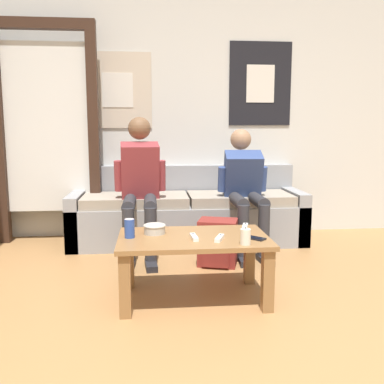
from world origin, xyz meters
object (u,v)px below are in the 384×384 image
person_seated_adult (140,181)px  cell_phone (255,238)px  person_seated_teen (245,185)px  backpack (218,243)px  coffee_table (193,248)px  game_controller_near_right (245,227)px  pillar_candle (245,237)px  couch (187,215)px  game_controller_far_center (220,238)px  game_controller_near_left (194,237)px  ceramic_bowl (155,228)px  drink_can_blue (130,228)px

person_seated_adult → cell_phone: 1.43m
person_seated_teen → backpack: person_seated_teen is taller
coffee_table → game_controller_near_right: game_controller_near_right is taller
coffee_table → backpack: size_ratio=2.58×
person_seated_teen → pillar_candle: bearing=-102.4°
person_seated_adult → pillar_candle: (0.67, -1.32, -0.19)m
couch → backpack: 0.81m
game_controller_far_center → game_controller_near_left: bearing=166.2°
pillar_candle → cell_phone: pillar_candle is taller
game_controller_near_left → cell_phone: bearing=-5.2°
game_controller_near_left → game_controller_near_right: same height
ceramic_bowl → cell_phone: (0.64, -0.20, -0.03)m
couch → person_seated_adult: person_seated_adult is taller
drink_can_blue → game_controller_near_left: bearing=-10.2°
game_controller_far_center → person_seated_teen: bearing=70.4°
pillar_candle → cell_phone: 0.16m
person_seated_adult → person_seated_teen: 0.96m
game_controller_near_right → couch: bearing=103.2°
coffee_table → cell_phone: (0.39, -0.10, 0.09)m
coffee_table → drink_can_blue: (-0.42, 0.01, 0.14)m
person_seated_teen → drink_can_blue: 1.50m
drink_can_blue → backpack: bearing=44.7°
coffee_table → cell_phone: cell_phone is taller
backpack → cell_phone: size_ratio=2.66×
coffee_table → ceramic_bowl: ceramic_bowl is taller
couch → game_controller_near_left: size_ratio=15.61×
couch → game_controller_near_right: bearing=-76.8°
ceramic_bowl → couch: bearing=76.0°
person_seated_adult → game_controller_near_right: size_ratio=8.34×
backpack → game_controller_far_center: 0.84m
drink_can_blue → pillar_candle: bearing=-18.3°
person_seated_adult → ceramic_bowl: 1.02m
person_seated_adult → backpack: size_ratio=3.24×
coffee_table → backpack: (0.27, 0.69, -0.16)m
game_controller_near_right → game_controller_far_center: same height
backpack → ceramic_bowl: size_ratio=2.52×
cell_phone → coffee_table: bearing=165.2°
backpack → game_controller_near_left: 0.84m
person_seated_teen → backpack: (-0.32, -0.42, -0.43)m
game_controller_near_left → backpack: bearing=70.0°
coffee_table → pillar_candle: pillar_candle is taller
coffee_table → cell_phone: bearing=-14.8°
coffee_table → pillar_candle: bearing=-37.5°
game_controller_far_center → coffee_table: bearing=145.9°
couch → drink_can_blue: bearing=-109.0°
drink_can_blue → game_controller_near_right: 0.83m
game_controller_near_right → pillar_candle: bearing=-102.4°
cell_phone → game_controller_near_right: bearing=89.5°
person_seated_teen → ceramic_bowl: person_seated_teen is taller
ceramic_bowl → coffee_table: bearing=-21.2°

